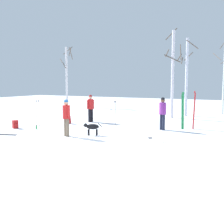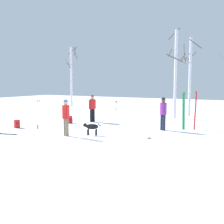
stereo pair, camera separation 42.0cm
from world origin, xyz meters
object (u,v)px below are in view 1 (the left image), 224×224
(person_2, at_px, (163,111))
(birch_tree_3, at_px, (224,68))
(ski_poles_0, at_px, (38,113))
(water_bottle_0, at_px, (36,127))
(backpack_0, at_px, (15,124))
(ski_poles_1, at_px, (115,112))
(ski_pair_planted_0, at_px, (194,110))
(backpack_1, at_px, (68,120))
(dog, at_px, (92,127))
(person_0, at_px, (66,115))
(person_1, at_px, (91,106))
(ski_pair_lying_0, at_px, (151,139))
(ski_pair_planted_1, at_px, (183,111))
(birch_tree_2, at_px, (186,75))
(birch_tree_1, at_px, (173,73))
(birch_tree_0, at_px, (67,75))

(person_2, bearing_deg, birch_tree_3, 77.35)
(ski_poles_0, xyz_separation_m, water_bottle_0, (0.37, -0.52, -0.71))
(person_2, distance_m, backpack_0, 7.94)
(person_2, height_order, ski_poles_1, person_2)
(ski_pair_planted_0, xyz_separation_m, backpack_1, (-7.12, -1.60, -0.79))
(person_2, relative_size, dog, 2.03)
(person_0, xyz_separation_m, birch_tree_3, (5.50, 12.90, 2.58))
(ski_pair_planted_0, xyz_separation_m, water_bottle_0, (-7.42, -3.99, -0.91))
(dog, relative_size, water_bottle_0, 3.96)
(dog, height_order, birch_tree_3, birch_tree_3)
(person_1, relative_size, person_2, 1.00)
(dog, bearing_deg, ski_pair_lying_0, 10.72)
(person_2, xyz_separation_m, backpack_1, (-5.71, -0.51, -0.77))
(dog, xyz_separation_m, ski_pair_planted_1, (3.41, 3.65, 0.60))
(ski_poles_1, bearing_deg, backpack_1, -164.46)
(person_0, relative_size, water_bottle_0, 8.03)
(person_1, xyz_separation_m, ski_poles_1, (1.94, -0.41, -0.22))
(ski_poles_0, relative_size, birch_tree_2, 0.27)
(backpack_1, distance_m, birch_tree_1, 7.89)
(water_bottle_0, height_order, birch_tree_1, birch_tree_1)
(backpack_1, bearing_deg, birch_tree_1, 48.50)
(ski_pair_planted_1, relative_size, birch_tree_2, 0.35)
(person_0, xyz_separation_m, birch_tree_0, (-9.65, 12.90, 2.30))
(ski_pair_planted_1, distance_m, birch_tree_0, 16.50)
(ski_pair_lying_0, relative_size, backpack_0, 3.65)
(person_0, height_order, birch_tree_0, birch_tree_0)
(backpack_0, distance_m, water_bottle_0, 1.25)
(birch_tree_0, bearing_deg, person_0, -53.20)
(person_0, relative_size, birch_tree_0, 0.28)
(person_2, relative_size, birch_tree_0, 0.28)
(ski_poles_0, bearing_deg, person_2, 20.44)
(person_0, height_order, ski_pair_lying_0, person_0)
(ski_pair_planted_0, height_order, birch_tree_3, birch_tree_3)
(birch_tree_0, distance_m, birch_tree_3, 15.15)
(person_0, height_order, person_2, same)
(birch_tree_2, bearing_deg, person_1, -127.42)
(backpack_1, bearing_deg, birch_tree_0, 127.13)
(dog, distance_m, ski_pair_lying_0, 2.81)
(backpack_0, xyz_separation_m, birch_tree_3, (9.29, 12.44, 3.35))
(person_2, distance_m, ski_pair_planted_0, 1.78)
(dog, height_order, ski_poles_0, ski_poles_0)
(ski_pair_planted_0, xyz_separation_m, ski_pair_lying_0, (-1.19, -3.51, -1.00))
(person_1, distance_m, ski_poles_0, 3.43)
(ski_poles_1, distance_m, birch_tree_1, 5.66)
(ski_pair_lying_0, relative_size, backpack_1, 3.65)
(birch_tree_0, xyz_separation_m, birch_tree_2, (12.80, -2.56, -0.24))
(ski_poles_1, bearing_deg, water_bottle_0, -134.38)
(person_0, height_order, birch_tree_1, birch_tree_1)
(water_bottle_0, distance_m, birch_tree_3, 14.98)
(person_2, height_order, ski_pair_lying_0, person_2)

